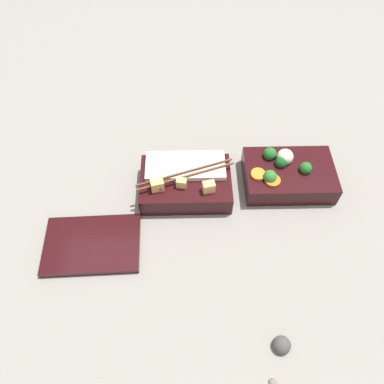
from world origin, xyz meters
name	(u,v)px	position (x,y,z in m)	size (l,w,h in m)	color
ground_plane	(235,192)	(0.00, 0.00, 0.00)	(3.00, 3.00, 0.00)	gray
bento_tray_vegetable	(288,174)	(-0.12, -0.03, 0.03)	(0.20, 0.13, 0.08)	black
bento_tray_rice	(186,182)	(0.11, -0.01, 0.03)	(0.21, 0.13, 0.07)	black
bento_lid	(92,244)	(0.30, 0.13, 0.01)	(0.19, 0.13, 0.01)	black
pebble_0	(273,383)	(-0.03, 0.39, 0.00)	(0.01, 0.01, 0.01)	#7A6B5B
pebble_1	(282,345)	(-0.05, 0.33, 0.01)	(0.03, 0.03, 0.03)	#474442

